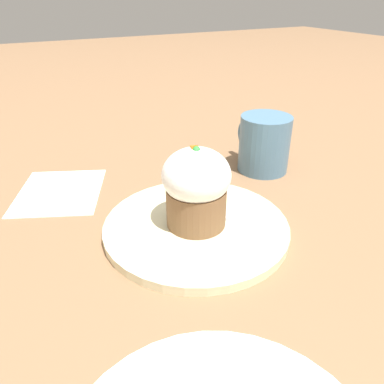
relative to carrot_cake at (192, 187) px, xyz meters
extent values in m
plane|color=#846042|center=(0.00, 0.00, -0.06)|extent=(4.00, 4.00, 0.00)
cylinder|color=beige|center=(0.00, 0.00, -0.06)|extent=(0.23, 0.23, 0.01)
cylinder|color=brown|center=(0.00, 0.00, -0.03)|extent=(0.07, 0.07, 0.05)
ellipsoid|color=white|center=(0.00, 0.00, 0.02)|extent=(0.08, 0.08, 0.07)
cone|color=orange|center=(0.01, 0.00, 0.05)|extent=(0.01, 0.01, 0.01)
sphere|color=green|center=(0.00, 0.00, 0.05)|extent=(0.01, 0.01, 0.01)
cube|color=silver|center=(-0.02, -0.06, -0.05)|extent=(0.04, 0.09, 0.00)
ellipsoid|color=silver|center=(0.00, -0.01, -0.05)|extent=(0.04, 0.05, 0.01)
cylinder|color=teal|center=(0.11, -0.19, -0.02)|extent=(0.08, 0.08, 0.09)
torus|color=teal|center=(0.15, -0.19, -0.02)|extent=(0.06, 0.01, 0.06)
cube|color=white|center=(0.18, 0.13, -0.06)|extent=(0.18, 0.17, 0.00)
camera|label=1|loc=(-0.35, 0.18, 0.21)|focal=35.00mm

